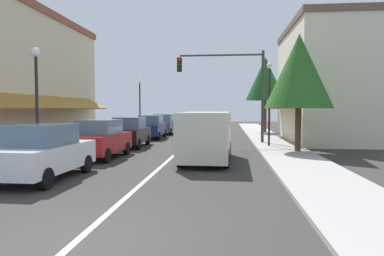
{
  "coord_description": "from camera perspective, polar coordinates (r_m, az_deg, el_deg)",
  "views": [
    {
      "loc": [
        2.56,
        -5.49,
        2.27
      ],
      "look_at": [
        0.48,
        15.44,
        1.12
      ],
      "focal_mm": 33.23,
      "sensor_mm": 36.0,
      "label": 1
    }
  ],
  "objects": [
    {
      "name": "ground_plane",
      "position": [
        23.73,
        -0.55,
        -2.35
      ],
      "size": [
        80.0,
        80.0,
        0.0
      ],
      "primitive_type": "plane",
      "color": "#33302D"
    },
    {
      "name": "lane_center_stripe",
      "position": [
        23.73,
        -0.55,
        -2.35
      ],
      "size": [
        0.14,
        52.0,
        0.01
      ],
      "primitive_type": "cube",
      "color": "silver",
      "rests_on": "ground"
    },
    {
      "name": "storefront_right_block",
      "position": [
        26.45,
        20.83,
        6.7
      ],
      "size": [
        6.56,
        10.2,
        8.01
      ],
      "color": "beige",
      "rests_on": "ground"
    },
    {
      "name": "traffic_signal_mast_arm",
      "position": [
        22.95,
        6.59,
        7.61
      ],
      "size": [
        5.55,
        0.5,
        5.93
      ],
      "color": "#333333",
      "rests_on": "ground"
    },
    {
      "name": "tree_right_far",
      "position": [
        32.95,
        11.69,
        7.72
      ],
      "size": [
        3.5,
        3.5,
        6.89
      ],
      "color": "#4C331E",
      "rests_on": "ground"
    },
    {
      "name": "parked_car_third_left",
      "position": [
        21.26,
        -9.92,
        -0.66
      ],
      "size": [
        1.88,
        4.15,
        1.77
      ],
      "rotation": [
        0.0,
        0.0,
        0.03
      ],
      "color": "black",
      "rests_on": "ground"
    },
    {
      "name": "street_lamp_right_mid",
      "position": [
        20.97,
        12.34,
        5.88
      ],
      "size": [
        0.36,
        0.36,
        4.92
      ],
      "color": "black",
      "rests_on": "ground"
    },
    {
      "name": "street_lamp_left_far",
      "position": [
        30.9,
        -8.38,
        4.83
      ],
      "size": [
        0.36,
        0.36,
        4.75
      ],
      "color": "black",
      "rests_on": "ground"
    },
    {
      "name": "sidewalk_left",
      "position": [
        24.93,
        -13.23,
        -2.04
      ],
      "size": [
        2.6,
        56.0,
        0.12
      ],
      "primitive_type": "cube",
      "color": "gray",
      "rests_on": "ground"
    },
    {
      "name": "tree_right_near",
      "position": [
        18.79,
        16.77,
        8.69
      ],
      "size": [
        3.39,
        3.39,
        6.01
      ],
      "color": "#4C331E",
      "rests_on": "ground"
    },
    {
      "name": "sidewalk_right",
      "position": [
        23.77,
        12.76,
        -2.28
      ],
      "size": [
        2.6,
        56.0,
        0.12
      ],
      "primitive_type": "cube",
      "color": "#A39E99",
      "rests_on": "ground"
    },
    {
      "name": "parked_car_nearest_left",
      "position": [
        12.27,
        -22.65,
        -3.61
      ],
      "size": [
        1.87,
        4.14,
        1.77
      ],
      "rotation": [
        0.0,
        0.0,
        -0.03
      ],
      "color": "silver",
      "rests_on": "ground"
    },
    {
      "name": "parked_car_distant_left",
      "position": [
        31.83,
        -4.48,
        0.62
      ],
      "size": [
        1.81,
        4.11,
        1.77
      ],
      "rotation": [
        0.0,
        0.0,
        -0.01
      ],
      "color": "#4C5156",
      "rests_on": "ground"
    },
    {
      "name": "street_lamp_left_near",
      "position": [
        15.25,
        -23.69,
        6.15
      ],
      "size": [
        0.36,
        0.36,
        4.64
      ],
      "color": "black",
      "rests_on": "ground"
    },
    {
      "name": "parked_car_far_left",
      "position": [
        26.94,
        -6.56,
        0.15
      ],
      "size": [
        1.85,
        4.13,
        1.77
      ],
      "rotation": [
        0.0,
        0.0,
        0.02
      ],
      "color": "navy",
      "rests_on": "ground"
    },
    {
      "name": "parked_car_second_left",
      "position": [
        16.69,
        -14.51,
        -1.74
      ],
      "size": [
        1.87,
        4.14,
        1.77
      ],
      "rotation": [
        0.0,
        0.0,
        -0.03
      ],
      "color": "maroon",
      "rests_on": "ground"
    },
    {
      "name": "van_in_lane",
      "position": [
        15.19,
        2.36,
        -1.1
      ],
      "size": [
        2.11,
        5.23,
        2.12
      ],
      "rotation": [
        0.0,
        0.0,
        -0.03
      ],
      "color": "beige",
      "rests_on": "ground"
    }
  ]
}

